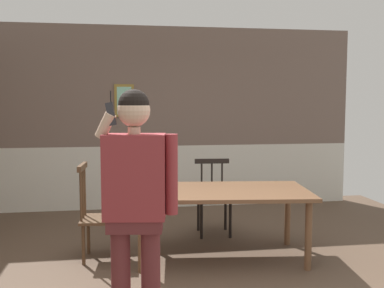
{
  "coord_description": "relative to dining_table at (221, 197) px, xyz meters",
  "views": [
    {
      "loc": [
        -0.7,
        -3.93,
        1.68
      ],
      "look_at": [
        -0.13,
        -0.28,
        1.34
      ],
      "focal_mm": 42.29,
      "sensor_mm": 36.0,
      "label": 1
    }
  ],
  "objects": [
    {
      "name": "dining_table",
      "position": [
        0.0,
        0.0,
        0.0
      ],
      "size": [
        1.97,
        1.23,
        0.74
      ],
      "rotation": [
        0.0,
        0.0,
        -0.11
      ],
      "color": "brown",
      "rests_on": "ground_plane"
    },
    {
      "name": "chair_by_doorway",
      "position": [
        -1.32,
        0.15,
        -0.19
      ],
      "size": [
        0.46,
        0.46,
        1.03
      ],
      "rotation": [
        0.0,
        0.0,
        4.63
      ],
      "color": "#513823",
      "rests_on": "ground_plane"
    },
    {
      "name": "chair_near_window",
      "position": [
        0.1,
        0.89,
        -0.2
      ],
      "size": [
        0.48,
        0.48,
        0.95
      ],
      "rotation": [
        0.0,
        0.0,
        3.08
      ],
      "color": "black",
      "rests_on": "ground_plane"
    },
    {
      "name": "room_back_partition",
      "position": [
        -0.36,
        2.5,
        0.71
      ],
      "size": [
        6.07,
        0.17,
        2.86
      ],
      "color": "#756056",
      "rests_on": "ground_plane"
    },
    {
      "name": "ground_plane",
      "position": [
        -0.36,
        -0.76,
        -0.67
      ],
      "size": [
        7.16,
        7.16,
        0.0
      ],
      "primitive_type": "plane",
      "color": "brown"
    },
    {
      "name": "person_figure",
      "position": [
        -0.96,
        -1.49,
        0.37
      ],
      "size": [
        0.59,
        0.3,
        1.77
      ],
      "rotation": [
        0.0,
        0.0,
        3.0
      ],
      "color": "brown",
      "rests_on": "ground_plane"
    }
  ]
}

